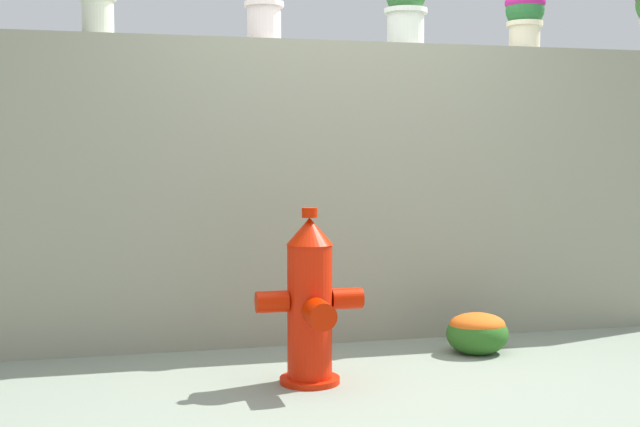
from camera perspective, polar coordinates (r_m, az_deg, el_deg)
ground_plane at (r=4.45m, az=3.90°, el=-11.10°), size 24.00×24.00×0.00m
stone_wall at (r=5.26m, az=0.62°, el=1.45°), size 5.16×0.32×1.84m
potted_plant_2 at (r=5.24m, az=-3.82°, el=14.26°), size 0.24×0.24×0.42m
potted_plant_3 at (r=5.50m, az=5.84°, el=13.93°), size 0.27×0.27×0.45m
potted_plant_4 at (r=5.76m, az=13.74°, el=13.04°), size 0.26×0.26×0.38m
fire_hydrant at (r=4.25m, az=-0.66°, el=-6.18°), size 0.55×0.44×0.89m
flower_bush_left at (r=5.03m, az=10.63°, el=-7.86°), size 0.37×0.33×0.25m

